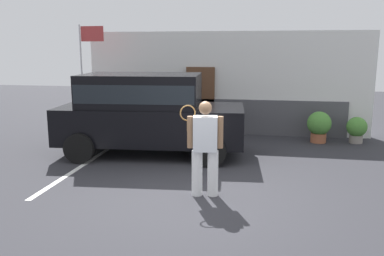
% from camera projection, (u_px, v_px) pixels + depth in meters
% --- Properties ---
extents(ground_plane, '(40.00, 40.00, 0.00)m').
position_uv_depth(ground_plane, '(193.00, 197.00, 7.37)').
color(ground_plane, '#2D2D33').
extents(parking_stripe_0, '(0.12, 4.40, 0.01)m').
position_uv_depth(parking_stripe_0, '(82.00, 166.00, 9.32)').
color(parking_stripe_0, silver).
rests_on(parking_stripe_0, ground_plane).
extents(house_frontage, '(8.85, 0.40, 3.19)m').
position_uv_depth(house_frontage, '(225.00, 86.00, 12.74)').
color(house_frontage, white).
rests_on(house_frontage, ground_plane).
extents(parked_suv, '(4.74, 2.46, 2.05)m').
position_uv_depth(parked_suv, '(147.00, 110.00, 10.14)').
color(parked_suv, black).
rests_on(parked_suv, ground_plane).
extents(tennis_player_man, '(0.78, 0.33, 1.76)m').
position_uv_depth(tennis_player_man, '(205.00, 147.00, 7.29)').
color(tennis_player_man, white).
rests_on(tennis_player_man, ground_plane).
extents(potted_plant_by_porch, '(0.68, 0.68, 0.90)m').
position_uv_depth(potted_plant_by_porch, '(319.00, 125.00, 11.57)').
color(potted_plant_by_porch, '#9E5638').
rests_on(potted_plant_by_porch, ground_plane).
extents(potted_plant_secondary, '(0.57, 0.57, 0.76)m').
position_uv_depth(potted_plant_secondary, '(357.00, 129.00, 11.51)').
color(potted_plant_secondary, gray).
rests_on(potted_plant_secondary, ground_plane).
extents(flag_pole, '(0.80, 0.09, 3.38)m').
position_uv_depth(flag_pole, '(87.00, 60.00, 12.28)').
color(flag_pole, silver).
rests_on(flag_pole, ground_plane).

